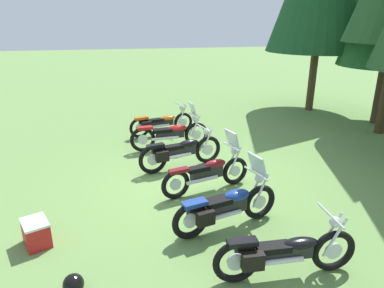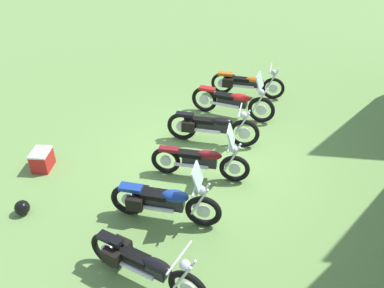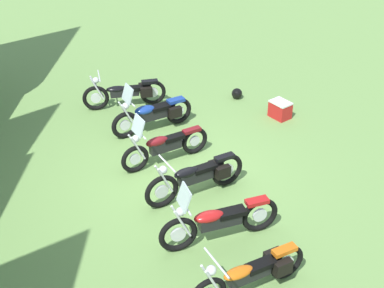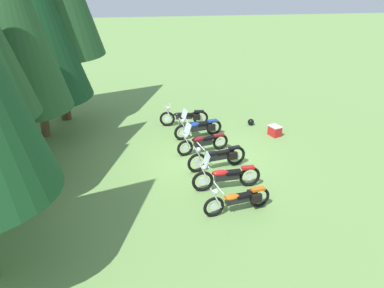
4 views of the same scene
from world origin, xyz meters
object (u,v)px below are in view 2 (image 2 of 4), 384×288
Objects in this scene: motorcycle_0 at (246,83)px; motorcycle_2 at (211,127)px; picnic_cooler at (42,160)px; motorcycle_3 at (201,160)px; dropped_helmet at (22,208)px; motorcycle_1 at (233,101)px; motorcycle_4 at (164,201)px; motorcycle_5 at (143,264)px.

motorcycle_2 is (2.87, 0.14, 0.04)m from motorcycle_0.
picnic_cooler is at bearing -130.27° from motorcycle_0.
motorcycle_3 is at bearing 111.07° from picnic_cooler.
motorcycle_3 is 7.21× the size of dropped_helmet.
motorcycle_2 is at bearing -100.21° from motorcycle_0.
motorcycle_1 is (1.38, 0.14, 0.05)m from motorcycle_0.
motorcycle_4 is (5.78, 0.45, 0.04)m from motorcycle_0.
motorcycle_4 is 1.49m from motorcycle_5.
motorcycle_4 is (2.91, 0.32, 0.00)m from motorcycle_2.
motorcycle_2 is 4.40m from motorcycle_5.
motorcycle_4 is at bearing -98.07° from motorcycle_2.
picnic_cooler is at bearing -130.60° from motorcycle_1.
motorcycle_4 reaches higher than motorcycle_2.
motorcycle_3 is at bearing -95.88° from motorcycle_0.
motorcycle_1 reaches higher than motorcycle_0.
motorcycle_0 is 0.98× the size of motorcycle_5.
motorcycle_3 is at bearing 73.22° from motorcycle_4.
motorcycle_0 is 3.44× the size of picnic_cooler.
motorcycle_1 is 5.16m from picnic_cooler.
motorcycle_3 is 0.96× the size of motorcycle_5.
motorcycle_4 reaches higher than picnic_cooler.
motorcycle_0 is 7.35× the size of dropped_helmet.
dropped_helmet is at bearing -117.33° from motorcycle_1.
motorcycle_0 is at bearing 162.69° from dropped_helmet.
motorcycle_2 is at bearing 131.75° from picnic_cooler.
motorcycle_0 is at bearing 152.65° from picnic_cooler.
dropped_helmet is (-0.31, -3.04, -0.28)m from motorcycle_5.
motorcycle_3 reaches higher than motorcycle_0.
motorcycle_2 is 1.06× the size of motorcycle_4.
motorcycle_5 is (2.95, 0.37, -0.02)m from motorcycle_3.
motorcycle_3 is 3.37× the size of picnic_cooler.
motorcycle_4 is (4.40, 0.32, -0.01)m from motorcycle_1.
motorcycle_3 is (4.25, 0.52, 0.03)m from motorcycle_0.
motorcycle_1 is at bearing 144.17° from picnic_cooler.
motorcycle_4 reaches higher than motorcycle_3.
motorcycle_0 is 1.39m from motorcycle_1.
motorcycle_1 is 1.11× the size of motorcycle_3.
motorcycle_3 reaches higher than picnic_cooler.
motorcycle_1 reaches higher than motorcycle_4.
picnic_cooler is (-1.64, -3.77, -0.20)m from motorcycle_5.
motorcycle_2 reaches higher than motorcycle_0.
motorcycle_3 reaches higher than dropped_helmet.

